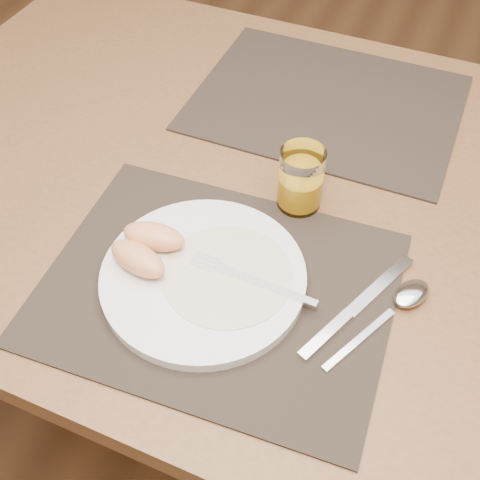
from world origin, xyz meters
name	(u,v)px	position (x,y,z in m)	size (l,w,h in m)	color
ground	(270,404)	(0.00, 0.00, 0.00)	(5.00, 5.00, 0.00)	brown
table	(285,222)	(0.00, 0.00, 0.67)	(1.40, 0.90, 0.75)	brown
placemat_near	(218,288)	(-0.02, -0.22, 0.75)	(0.45, 0.35, 0.00)	#2C231B
placemat_far	(326,102)	(-0.01, 0.22, 0.75)	(0.45, 0.35, 0.00)	#2C231B
plate	(203,277)	(-0.04, -0.22, 0.76)	(0.27, 0.27, 0.02)	white
plate_dressing	(227,274)	(-0.01, -0.21, 0.77)	(0.17, 0.17, 0.00)	white
fork	(242,276)	(0.01, -0.20, 0.77)	(0.18, 0.03, 0.00)	silver
knife	(349,313)	(0.15, -0.19, 0.76)	(0.10, 0.21, 0.01)	silver
spoon	(404,300)	(0.21, -0.15, 0.76)	(0.10, 0.18, 0.01)	silver
juice_glass	(300,182)	(0.03, -0.03, 0.80)	(0.06, 0.06, 0.10)	white
grapefruit_wedges	(146,247)	(-0.12, -0.22, 0.79)	(0.09, 0.10, 0.03)	#E8995F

